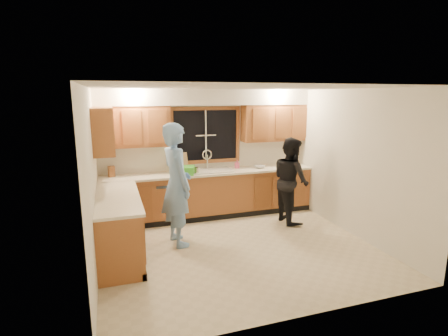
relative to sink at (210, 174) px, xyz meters
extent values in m
plane|color=beige|center=(0.00, -1.60, -0.86)|extent=(4.20, 4.20, 0.00)
plane|color=silver|center=(0.00, -1.60, 1.64)|extent=(4.20, 4.20, 0.00)
plane|color=silver|center=(0.00, 0.30, 0.39)|extent=(4.20, 0.00, 4.20)
plane|color=silver|center=(-2.10, -1.60, 0.39)|extent=(0.00, 3.80, 3.80)
plane|color=silver|center=(2.10, -1.60, 0.39)|extent=(0.00, 3.80, 3.80)
cube|color=#A45F2F|center=(0.00, 0.00, -0.42)|extent=(4.20, 0.60, 0.88)
cube|color=#A45F2F|center=(-1.80, -1.25, -0.42)|extent=(0.60, 1.90, 0.88)
cube|color=#F4E8CD|center=(0.00, -0.02, 0.04)|extent=(4.20, 0.63, 0.04)
cube|color=#F4E8CD|center=(-1.79, -1.25, 0.04)|extent=(0.63, 1.90, 0.04)
cube|color=#A45F2F|center=(-1.43, 0.13, 0.96)|extent=(1.35, 0.33, 0.75)
cube|color=#A45F2F|center=(1.43, 0.13, 0.96)|extent=(1.35, 0.33, 0.75)
cube|color=#A45F2F|center=(-1.94, -0.48, 0.96)|extent=(0.33, 0.90, 0.75)
cube|color=silver|center=(0.00, 0.12, 1.49)|extent=(4.20, 0.35, 0.30)
cube|color=black|center=(0.00, 0.29, 0.74)|extent=(1.30, 0.01, 1.00)
cube|color=#A45F2F|center=(0.00, 0.28, 1.27)|extent=(1.44, 0.03, 0.07)
cube|color=#A45F2F|center=(0.00, 0.28, 0.20)|extent=(1.44, 0.03, 0.07)
cube|color=#A45F2F|center=(-0.69, 0.28, 0.74)|extent=(0.07, 0.03, 1.00)
cube|color=#A45F2F|center=(0.69, 0.28, 0.74)|extent=(0.07, 0.03, 1.00)
cube|color=silver|center=(0.00, 0.00, 0.07)|extent=(0.86, 0.52, 0.03)
cube|color=silver|center=(-0.21, 0.00, -0.02)|extent=(0.38, 0.42, 0.18)
cube|color=silver|center=(0.21, 0.00, -0.02)|extent=(0.38, 0.42, 0.18)
cylinder|color=silver|center=(0.00, 0.20, 0.22)|extent=(0.04, 0.04, 0.28)
torus|color=silver|center=(0.00, 0.20, 0.36)|extent=(0.21, 0.03, 0.21)
cube|color=white|center=(-0.85, -0.01, -0.45)|extent=(0.60, 0.56, 0.82)
cube|color=white|center=(-1.80, -1.82, -0.41)|extent=(0.58, 0.75, 0.90)
imported|color=#7AAAE7|center=(-0.87, -1.13, 0.12)|extent=(0.59, 0.79, 1.98)
imported|color=black|center=(1.37, -0.78, -0.05)|extent=(0.62, 0.79, 1.63)
cube|color=#98572A|center=(-1.85, 0.10, 0.15)|extent=(0.13, 0.11, 0.20)
cube|color=tan|center=(-0.52, 0.22, 0.24)|extent=(0.29, 0.16, 0.36)
cube|color=green|center=(-0.51, -0.12, 0.13)|extent=(0.40, 0.39, 0.15)
imported|color=#F25C8D|center=(0.61, 0.11, 0.14)|extent=(0.08, 0.08, 0.17)
imported|color=silver|center=(1.05, -0.03, 0.08)|extent=(0.26, 0.26, 0.05)
cylinder|color=#B4AA8A|center=(-0.36, -0.09, 0.12)|extent=(0.08, 0.08, 0.12)
cylinder|color=#B4AA8A|center=(-0.31, -0.18, 0.12)|extent=(0.10, 0.10, 0.13)
camera|label=1|loc=(-1.84, -6.49, 1.52)|focal=28.00mm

